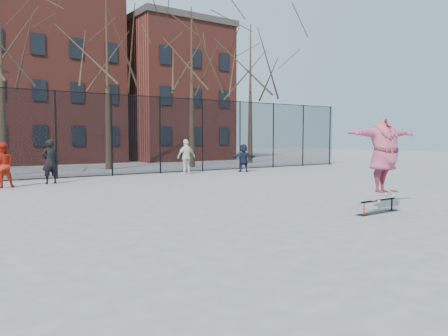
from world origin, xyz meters
TOP-DOWN VIEW (x-y plane):
  - ground at (0.00, 0.00)m, footprint 100.00×100.00m
  - skate_rail at (2.78, -0.83)m, footprint 1.52×0.23m
  - skateboard at (2.96, -0.83)m, footprint 0.91×0.22m
  - skater at (2.96, -0.83)m, footprint 2.38×0.80m
  - bystander_black at (-2.16, 11.02)m, footprint 0.70×0.50m
  - bystander_red at (-3.98, 10.56)m, footprint 0.82×0.64m
  - bystander_white at (4.64, 11.78)m, footprint 1.08×0.52m
  - bystander_navy at (7.98, 11.34)m, footprint 1.44×1.11m
  - fence at (-0.01, 13.00)m, footprint 34.03×0.07m
  - tree_row at (-0.25, 17.15)m, footprint 33.66×7.46m
  - rowhouses at (0.72, 26.00)m, footprint 29.00×7.00m

SIDE VIEW (x-z plane):
  - ground at x=0.00m, z-range 0.00..0.00m
  - skate_rail at x=2.78m, z-range -0.04..0.30m
  - skateboard at x=2.96m, z-range 0.33..0.44m
  - bystander_navy at x=7.98m, z-range 0.00..1.52m
  - bystander_red at x=-3.98m, z-range 0.00..1.69m
  - bystander_white at x=4.64m, z-range 0.00..1.78m
  - bystander_black at x=-2.16m, z-range 0.00..1.80m
  - skater at x=2.96m, z-range 0.44..2.34m
  - fence at x=-0.01m, z-range 0.05..4.05m
  - rowhouses at x=0.72m, z-range -0.44..12.56m
  - tree_row at x=-0.25m, z-range 2.02..12.69m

